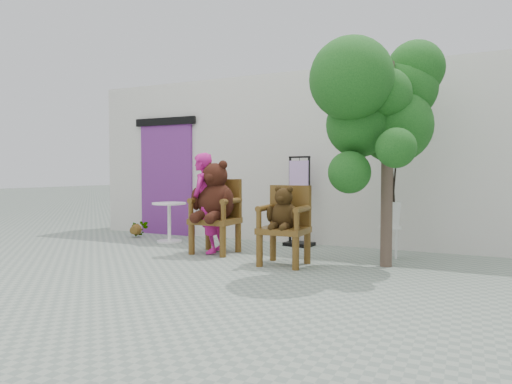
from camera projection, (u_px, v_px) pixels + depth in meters
ground_plane at (242, 274)px, 5.54m from camera, size 60.00×60.00×0.00m
back_wall at (319, 158)px, 8.28m from camera, size 9.00×1.00×3.00m
doorway at (167, 176)px, 9.10m from camera, size 1.40×0.11×2.33m
chair_big at (215, 201)px, 6.99m from camera, size 0.69×0.75×1.43m
chair_small at (285, 217)px, 6.12m from camera, size 0.61×0.57×1.07m
person at (207, 203)px, 7.01m from camera, size 0.44×0.60×1.54m
cafe_table at (169, 217)px, 8.11m from camera, size 0.60×0.60×0.70m
display_stand at (299, 211)px, 7.69m from camera, size 0.50×0.42×1.51m
stool_bucket at (390, 214)px, 6.61m from camera, size 0.32×0.32×1.45m
tree at (380, 105)px, 5.95m from camera, size 1.57×1.76×3.02m
potted_plant at (138, 228)px, 8.75m from camera, size 0.40×0.37×0.37m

